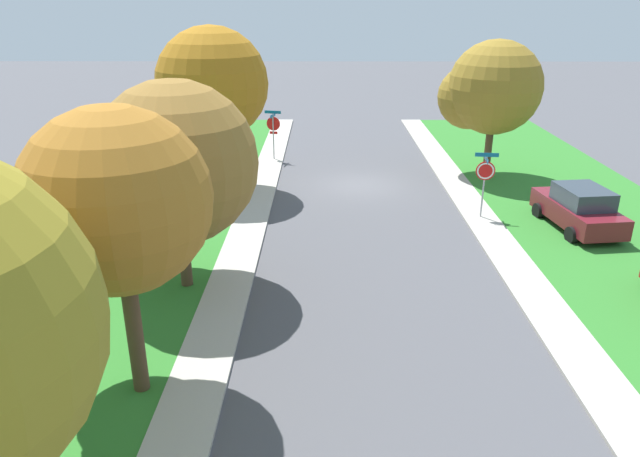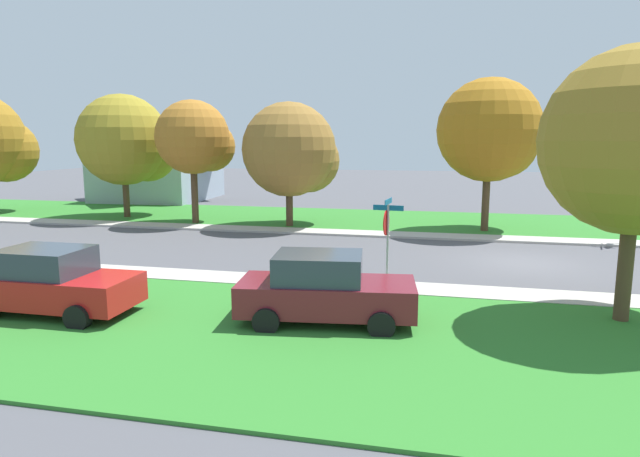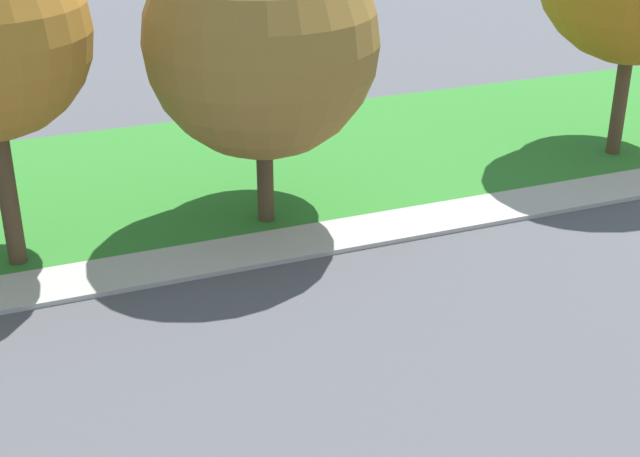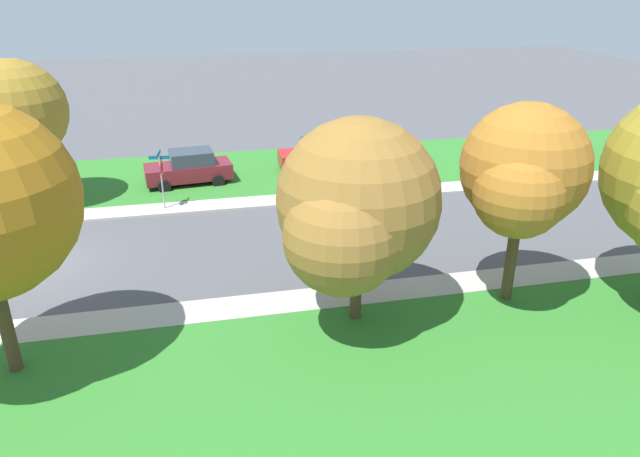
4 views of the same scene
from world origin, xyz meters
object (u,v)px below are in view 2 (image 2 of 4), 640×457
(stop_sign_far_corner, at_px, (387,228))
(tree_sidewalk_near, at_px, (493,134))
(car_maroon_kerbside_mid, at_px, (324,289))
(stop_sign_near_corner, at_px, (627,202))
(car_red_driveway_right, at_px, (51,282))
(tree_sidewalk_far, at_px, (197,140))
(tree_sidewalk_mid, at_px, (129,143))
(tree_corner_large, at_px, (294,153))
(house_right_setback, at_px, (159,168))

(stop_sign_far_corner, bearing_deg, tree_sidewalk_near, -18.38)
(stop_sign_far_corner, distance_m, car_maroon_kerbside_mid, 3.76)
(stop_sign_near_corner, xyz_separation_m, car_red_driveway_right, (-13.53, 17.47, -1.00))
(tree_sidewalk_far, xyz_separation_m, tree_sidewalk_mid, (1.27, 4.81, -0.18))
(tree_sidewalk_mid, bearing_deg, tree_corner_large, -96.33)
(tree_corner_large, bearing_deg, house_right_setback, 52.24)
(tree_sidewalk_far, bearing_deg, car_maroon_kerbside_mid, -145.00)
(stop_sign_near_corner, distance_m, tree_sidewalk_near, 6.62)
(car_red_driveway_right, bearing_deg, tree_sidewalk_far, 11.17)
(stop_sign_near_corner, height_order, car_maroon_kerbside_mid, stop_sign_near_corner)
(tree_sidewalk_far, bearing_deg, house_right_setback, 37.76)
(stop_sign_far_corner, distance_m, car_red_driveway_right, 9.30)
(stop_sign_near_corner, relative_size, house_right_setback, 0.29)
(car_maroon_kerbside_mid, distance_m, house_right_setback, 30.83)
(car_red_driveway_right, distance_m, tree_corner_large, 15.78)
(stop_sign_near_corner, distance_m, tree_sidewalk_mid, 25.56)
(tree_sidewalk_far, height_order, tree_sidewalk_mid, tree_sidewalk_mid)
(car_red_driveway_right, relative_size, tree_sidewalk_mid, 0.61)
(stop_sign_near_corner, bearing_deg, tree_sidewalk_far, 85.40)
(car_red_driveway_right, xyz_separation_m, tree_sidewalk_mid, (16.45, 7.81, 3.44))
(tree_sidewalk_near, xyz_separation_m, tree_corner_large, (-0.63, 9.77, -0.94))
(stop_sign_far_corner, bearing_deg, tree_sidewalk_far, 45.82)
(tree_corner_large, bearing_deg, tree_sidewalk_mid, 83.67)
(tree_sidewalk_mid, distance_m, tree_corner_large, 10.15)
(stop_sign_near_corner, bearing_deg, tree_corner_large, 83.26)
(car_red_driveway_right, relative_size, tree_sidewalk_far, 0.65)
(stop_sign_near_corner, relative_size, car_maroon_kerbside_mid, 0.62)
(car_maroon_kerbside_mid, relative_size, tree_sidewalk_near, 0.60)
(house_right_setback, bearing_deg, stop_sign_far_corner, -137.90)
(car_red_driveway_right, bearing_deg, house_right_setback, 23.47)
(car_red_driveway_right, height_order, tree_sidewalk_near, tree_sidewalk_near)
(stop_sign_near_corner, xyz_separation_m, stop_sign_far_corner, (-9.20, 9.29, 0.01))
(car_maroon_kerbside_mid, relative_size, tree_corner_large, 0.70)
(tree_sidewalk_mid, bearing_deg, car_red_driveway_right, -154.61)
(stop_sign_near_corner, bearing_deg, house_right_setback, 66.91)
(stop_sign_near_corner, relative_size, tree_sidewalk_near, 0.37)
(stop_sign_far_corner, distance_m, tree_sidewalk_mid, 20.20)
(stop_sign_near_corner, bearing_deg, tree_sidewalk_near, 65.93)
(tree_sidewalk_near, xyz_separation_m, house_right_setback, (9.79, 23.22, -2.41))
(stop_sign_near_corner, xyz_separation_m, house_right_setback, (12.21, 28.65, 0.50))
(stop_sign_near_corner, height_order, car_red_driveway_right, stop_sign_near_corner)
(stop_sign_far_corner, height_order, tree_sidewalk_mid, tree_sidewalk_mid)
(stop_sign_near_corner, xyz_separation_m, tree_sidewalk_near, (2.43, 5.43, 2.91))
(car_red_driveway_right, relative_size, car_maroon_kerbside_mid, 0.96)
(car_maroon_kerbside_mid, relative_size, tree_sidewalk_mid, 0.64)
(car_red_driveway_right, xyz_separation_m, tree_sidewalk_near, (15.96, -12.04, 3.91))
(stop_sign_far_corner, distance_m, tree_sidewalk_far, 15.79)
(car_maroon_kerbside_mid, xyz_separation_m, tree_sidewalk_near, (15.06, -5.03, 3.91))
(tree_corner_large, xyz_separation_m, house_right_setback, (10.42, 13.45, -1.46))
(stop_sign_near_corner, distance_m, stop_sign_far_corner, 13.08)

